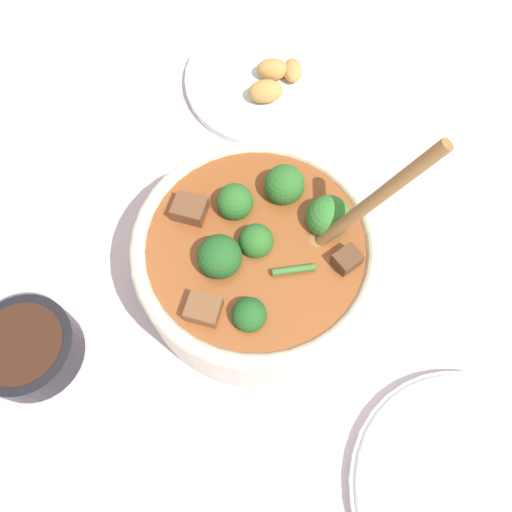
% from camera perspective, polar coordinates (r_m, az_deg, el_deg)
% --- Properties ---
extents(ground_plane, '(4.00, 4.00, 0.00)m').
position_cam_1_polar(ground_plane, '(0.58, 0.00, -2.60)').
color(ground_plane, silver).
extents(stew_bowl, '(0.27, 0.25, 0.24)m').
position_cam_1_polar(stew_bowl, '(0.52, 0.07, -0.20)').
color(stew_bowl, beige).
rests_on(stew_bowl, ground_plane).
extents(condiment_bowl, '(0.11, 0.11, 0.04)m').
position_cam_1_polar(condiment_bowl, '(0.58, -24.71, -9.53)').
color(condiment_bowl, black).
rests_on(condiment_bowl, ground_plane).
extents(empty_plate, '(0.23, 0.23, 0.02)m').
position_cam_1_polar(empty_plate, '(0.56, 23.44, -23.75)').
color(empty_plate, white).
rests_on(empty_plate, ground_plane).
extents(food_plate, '(0.23, 0.23, 0.04)m').
position_cam_1_polar(food_plate, '(0.73, 1.57, 19.56)').
color(food_plate, white).
rests_on(food_plate, ground_plane).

